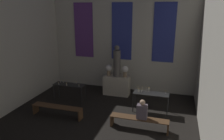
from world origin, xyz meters
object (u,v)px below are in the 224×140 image
flower_vase_left (109,69)px  candle_rack_right (151,95)px  altar (117,85)px  statue (117,62)px  person_seated (142,110)px  flower_vase_right (125,70)px  pew_back_left (57,109)px  candle_rack_left (69,86)px  pew_back_right (139,121)px

flower_vase_left → candle_rack_right: (2.24, -1.40, -0.55)m
altar → statue: 1.17m
candle_rack_right → person_seated: 1.48m
altar → candle_rack_right: candle_rack_right is taller
flower_vase_right → pew_back_left: (-2.04, -2.88, -0.96)m
altar → flower_vase_right: (0.41, 0.00, 0.80)m
candle_rack_left → person_seated: size_ratio=2.05×
altar → pew_back_left: (-1.63, -2.88, -0.15)m
pew_back_left → person_seated: 3.37m
altar → flower_vase_right: size_ratio=2.33×
flower_vase_left → pew_back_right: flower_vase_left is taller
person_seated → pew_back_left: bearing=180.0°
candle_rack_left → flower_vase_left: bearing=44.5°
flower_vase_left → person_seated: 3.62m
candle_rack_right → pew_back_left: 3.78m
flower_vase_right → person_seated: size_ratio=0.77×
statue → person_seated: bearing=-59.2°
altar → pew_back_left: 3.31m
person_seated → candle_rack_left: bearing=157.5°
flower_vase_right → person_seated: flower_vase_right is taller
pew_back_left → pew_back_right: bearing=0.0°
pew_back_left → pew_back_right: (3.26, 0.00, 0.00)m
candle_rack_left → pew_back_left: 1.54m
candle_rack_right → pew_back_right: size_ratio=0.70×
flower_vase_right → person_seated: 3.21m
altar → statue: statue is taller
flower_vase_left → flower_vase_right: bearing=0.0°
flower_vase_right → candle_rack_left: flower_vase_right is taller
statue → candle_rack_right: bearing=-37.4°
candle_rack_right → candle_rack_left: bearing=-179.9°
candle_rack_left → person_seated: person_seated is taller
altar → candle_rack_left: size_ratio=0.88×
statue → pew_back_left: bearing=-119.5°
flower_vase_left → candle_rack_left: bearing=-135.5°
candle_rack_right → pew_back_right: 1.54m
pew_back_left → person_seated: person_seated is taller
flower_vase_left → flower_vase_right: same height
candle_rack_right → pew_back_left: size_ratio=0.70×
statue → pew_back_left: 3.56m
candle_rack_left → candle_rack_right: 3.67m
flower_vase_left → flower_vase_right: (0.82, 0.00, 0.00)m
pew_back_left → person_seated: bearing=0.0°
candle_rack_left → person_seated: (3.55, -1.47, 0.01)m
statue → flower_vase_right: 0.55m
flower_vase_right → pew_back_right: (1.22, -2.88, -0.96)m
flower_vase_right → candle_rack_left: 2.71m
statue → candle_rack_right: 2.48m
person_seated → candle_rack_right: bearing=85.7°
statue → candle_rack_left: bearing=-142.6°
altar → candle_rack_left: bearing=-142.6°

